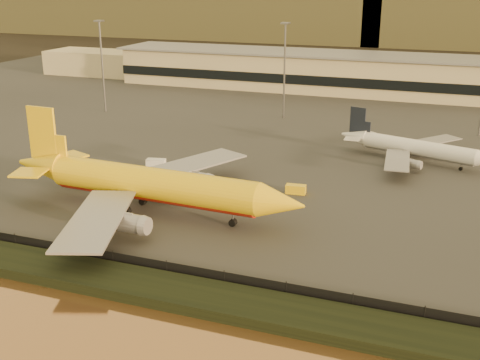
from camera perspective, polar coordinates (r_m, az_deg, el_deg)
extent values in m
plane|color=black|center=(90.69, -4.31, -5.44)|extent=(900.00, 900.00, 0.00)
cube|color=black|center=(76.93, -9.67, -9.79)|extent=(320.00, 7.00, 1.40)
cube|color=#2D2D2D|center=(177.37, 8.64, 6.56)|extent=(320.00, 220.00, 0.20)
cube|color=black|center=(79.70, -8.26, -8.15)|extent=(300.00, 0.05, 2.20)
cube|color=#C8B58B|center=(205.27, 10.53, 9.85)|extent=(160.00, 22.00, 12.00)
cube|color=black|center=(194.54, 9.90, 9.10)|extent=(160.00, 0.60, 3.00)
cube|color=gray|center=(204.41, 10.64, 11.59)|extent=(164.00, 24.00, 0.60)
cube|color=#C8B58B|center=(244.04, -12.19, 10.78)|extent=(50.00, 18.00, 9.00)
cylinder|color=slate|center=(175.04, -12.92, 10.33)|extent=(0.50, 0.50, 25.00)
cube|color=slate|center=(173.72, -13.23, 14.47)|extent=(2.20, 2.20, 0.40)
cylinder|color=slate|center=(163.15, 4.23, 10.16)|extent=(0.50, 0.50, 25.00)
cube|color=slate|center=(161.73, 4.34, 14.61)|extent=(2.20, 2.20, 0.40)
cylinder|color=yellow|center=(98.22, -8.17, -0.36)|extent=(36.86, 7.06, 5.29)
cylinder|color=#B11B0A|center=(98.52, -8.15, -0.87)|extent=(35.79, 5.85, 4.13)
cone|color=yellow|center=(89.31, 3.95, -2.19)|extent=(7.37, 5.63, 5.29)
cone|color=yellow|center=(111.33, -18.33, 1.38)|extent=(9.41, 5.73, 5.29)
cube|color=yellow|center=(109.16, -18.24, 4.24)|extent=(5.61, 0.69, 9.26)
cube|color=yellow|center=(113.77, -15.85, 2.20)|extent=(6.54, 6.51, 0.32)
cube|color=yellow|center=(106.18, -19.38, 0.66)|extent=(6.23, 6.19, 0.32)
cube|color=gray|center=(110.59, -4.84, 1.46)|extent=(16.07, 23.78, 0.32)
cylinder|color=gray|center=(107.01, -4.48, 0.05)|extent=(6.24, 3.20, 2.91)
cube|color=gray|center=(88.23, -13.44, -3.61)|extent=(14.27, 23.98, 0.32)
cylinder|color=gray|center=(89.94, -10.77, -3.97)|extent=(6.24, 3.20, 2.91)
cylinder|color=black|center=(93.66, -0.68, -4.05)|extent=(1.21, 0.98, 1.16)
cylinder|color=slate|center=(93.43, -0.68, -3.70)|extent=(0.20, 0.20, 2.38)
cylinder|color=black|center=(99.85, -10.64, -2.90)|extent=(1.21, 0.98, 1.16)
cylinder|color=slate|center=(99.63, -10.66, -2.57)|extent=(0.20, 0.20, 2.38)
cylinder|color=black|center=(103.55, -9.19, -2.01)|extent=(1.21, 0.98, 1.16)
cylinder|color=slate|center=(103.33, -9.21, -1.69)|extent=(0.20, 0.20, 2.38)
cylinder|color=white|center=(129.95, 16.56, 2.93)|extent=(23.62, 9.99, 3.29)
cylinder|color=gray|center=(130.10, 16.54, 2.69)|extent=(22.78, 9.10, 2.57)
cone|color=white|center=(135.53, 10.75, 4.14)|extent=(6.62, 4.86, 3.29)
cube|color=black|center=(134.39, 11.10, 5.58)|extent=(3.54, 1.30, 5.76)
cube|color=white|center=(137.79, 11.87, 4.41)|extent=(4.48, 4.44, 0.20)
cube|color=white|center=(132.04, 10.62, 3.87)|extent=(3.35, 3.19, 0.20)
cube|color=gray|center=(138.55, 17.66, 3.54)|extent=(12.86, 14.42, 0.20)
cylinder|color=gray|center=(136.24, 17.94, 2.87)|extent=(4.30, 2.87, 1.81)
cube|color=gray|center=(122.21, 14.70, 1.83)|extent=(5.93, 15.16, 0.20)
cylinder|color=gray|center=(123.87, 15.77, 1.53)|extent=(4.30, 2.87, 1.81)
cylinder|color=black|center=(128.00, 20.20, 1.02)|extent=(0.86, 0.76, 0.72)
cylinder|color=slate|center=(127.89, 20.22, 1.18)|extent=(0.17, 0.17, 1.48)
cylinder|color=black|center=(130.21, 15.21, 1.82)|extent=(0.86, 0.76, 0.72)
cylinder|color=slate|center=(130.11, 15.22, 1.98)|extent=(0.17, 0.17, 1.48)
cylinder|color=black|center=(132.86, 15.70, 2.11)|extent=(0.86, 0.76, 0.72)
cylinder|color=slate|center=(132.76, 15.72, 2.27)|extent=(0.17, 0.17, 1.48)
cube|color=yellow|center=(107.77, 5.31, -0.88)|extent=(3.69, 1.93, 1.60)
cube|color=white|center=(123.20, -7.97, 1.59)|extent=(4.10, 2.49, 1.72)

